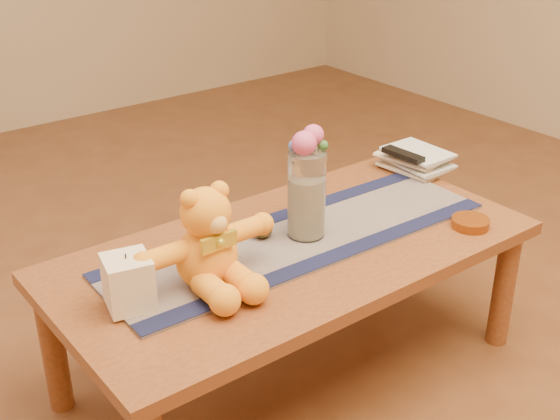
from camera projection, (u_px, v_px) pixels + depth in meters
floor at (293, 370)px, 2.31m from camera, size 5.50×5.50×0.00m
coffee_table_top at (294, 252)px, 2.12m from camera, size 1.40×0.70×0.04m
table_leg_fr at (504, 288)px, 2.36m from camera, size 0.07×0.07×0.41m
table_leg_bl at (53, 348)px, 2.08m from camera, size 0.07×0.07×0.41m
table_leg_br at (378, 223)px, 2.78m from camera, size 0.07×0.07×0.41m
persian_runner at (300, 238)px, 2.14m from camera, size 1.21×0.38×0.01m
runner_border_near at (332, 256)px, 2.04m from camera, size 1.20×0.09×0.00m
runner_border_far at (271, 219)px, 2.25m from camera, size 1.20×0.09×0.00m
teddy_bear at (206, 237)px, 1.87m from camera, size 0.39×0.32×0.26m
pillar_candle at (128, 282)px, 1.79m from camera, size 0.13×0.13×0.13m
candle_wick at (126, 256)px, 1.76m from camera, size 0.00×0.00×0.01m
glass_vase at (307, 195)px, 2.10m from camera, size 0.11×0.11×0.26m
potpourri_fill at (306, 207)px, 2.12m from camera, size 0.09×0.09×0.18m
rose_left at (304, 143)px, 2.01m from camera, size 0.07×0.07×0.07m
rose_right at (313, 135)px, 2.04m from camera, size 0.06×0.06×0.06m
blue_flower_back at (302, 139)px, 2.06m from camera, size 0.04×0.04×0.04m
blue_flower_side at (295, 146)px, 2.03m from camera, size 0.04×0.04×0.04m
leaf_sprig at (323, 145)px, 2.04m from camera, size 0.03×0.03×0.03m
bronze_ball at (262, 228)px, 2.13m from camera, size 0.08×0.08×0.06m
book_bottom at (399, 173)px, 2.56m from camera, size 0.19×0.24×0.02m
book_lower at (402, 168)px, 2.55m from camera, size 0.17×0.23×0.02m
book_upper at (398, 164)px, 2.54m from camera, size 0.20×0.25×0.02m
book_top at (402, 158)px, 2.54m from camera, size 0.16×0.22×0.02m
tv_remote at (403, 154)px, 2.52m from camera, size 0.05×0.16×0.02m
amber_dish at (470, 223)px, 2.21m from camera, size 0.15×0.15×0.03m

